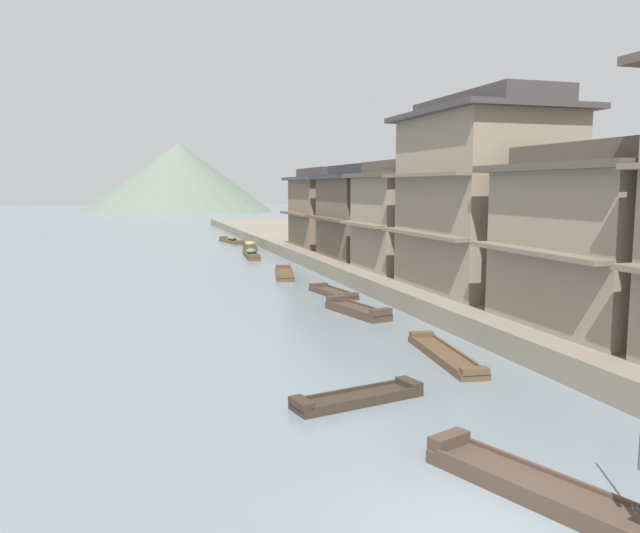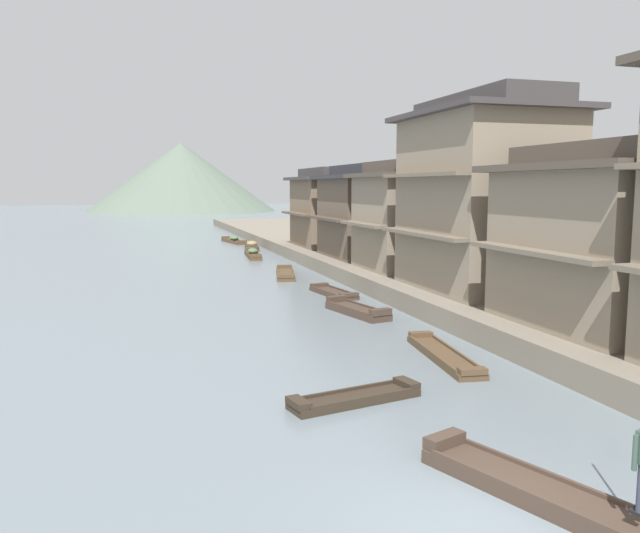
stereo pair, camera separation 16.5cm
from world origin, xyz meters
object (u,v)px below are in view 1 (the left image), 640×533
(boat_moored_second, at_px, (250,246))
(house_waterfront_narrow, at_px, (401,216))
(boat_moored_far, at_px, (284,274))
(house_waterfront_tall, at_px, (483,195))
(boat_midriver_drifting, at_px, (232,241))
(house_waterfront_far, at_px, (366,212))
(house_waterfront_second, at_px, (611,237))
(boat_foreground_poled, at_px, (565,500))
(boat_crossing_west, at_px, (357,310))
(house_waterfront_end, at_px, (323,208))
(boat_moored_third, at_px, (333,293))
(boat_moored_nearest, at_px, (358,398))
(boat_upstream_distant, at_px, (251,254))
(boat_midriver_upstream, at_px, (445,355))

(boat_moored_second, distance_m, house_waterfront_narrow, 23.06)
(boat_moored_far, relative_size, house_waterfront_tall, 0.57)
(boat_midriver_drifting, bearing_deg, house_waterfront_far, -76.51)
(boat_moored_far, bearing_deg, house_waterfront_second, -73.13)
(boat_moored_second, height_order, house_waterfront_tall, house_waterfront_tall)
(boat_foreground_poled, relative_size, boat_crossing_west, 1.38)
(boat_moored_far, distance_m, house_waterfront_end, 12.01)
(house_waterfront_second, bearing_deg, boat_moored_third, 112.49)
(boat_moored_nearest, height_order, boat_moored_far, boat_moored_far)
(boat_moored_nearest, bearing_deg, house_waterfront_tall, 47.11)
(house_waterfront_second, distance_m, house_waterfront_narrow, 15.71)
(house_waterfront_tall, bearing_deg, boat_upstream_distant, 104.68)
(boat_foreground_poled, xyz_separation_m, boat_midriver_upstream, (2.62, 9.32, -0.04))
(boat_midriver_upstream, xyz_separation_m, boat_crossing_west, (-0.23, 7.62, 0.06))
(house_waterfront_second, height_order, house_waterfront_far, same)
(boat_moored_second, height_order, house_waterfront_far, house_waterfront_far)
(house_waterfront_narrow, bearing_deg, boat_moored_third, -153.56)
(boat_moored_nearest, bearing_deg, house_waterfront_narrow, 62.92)
(boat_moored_far, xyz_separation_m, boat_upstream_distant, (0.05, 11.27, 0.10))
(boat_moored_second, xyz_separation_m, boat_crossing_west, (-0.83, -29.85, -0.11))
(boat_foreground_poled, bearing_deg, boat_midriver_upstream, 74.32)
(boat_moored_nearest, distance_m, house_waterfront_far, 27.18)
(boat_moored_second, distance_m, house_waterfront_second, 38.54)
(boat_moored_nearest, height_order, house_waterfront_end, house_waterfront_end)
(boat_moored_far, height_order, boat_midriver_upstream, boat_moored_far)
(boat_midriver_drifting, bearing_deg, house_waterfront_narrow, -80.40)
(boat_midriver_drifting, xyz_separation_m, boat_upstream_distant, (-0.57, -13.46, 0.01))
(house_waterfront_far, bearing_deg, boat_upstream_distant, 122.70)
(boat_moored_far, xyz_separation_m, house_waterfront_far, (6.13, 1.80, 3.73))
(boat_midriver_drifting, relative_size, house_waterfront_second, 0.77)
(house_waterfront_tall, relative_size, house_waterfront_end, 1.17)
(boat_moored_second, bearing_deg, house_waterfront_far, -72.00)
(boat_moored_second, relative_size, house_waterfront_far, 0.51)
(house_waterfront_far, xyz_separation_m, house_waterfront_end, (-0.51, 8.14, 0.00))
(boat_foreground_poled, bearing_deg, house_waterfront_far, 75.20)
(boat_midriver_upstream, relative_size, house_waterfront_narrow, 0.78)
(boat_moored_nearest, xyz_separation_m, boat_moored_second, (4.77, 40.59, 0.17))
(boat_moored_third, distance_m, house_waterfront_narrow, 6.61)
(boat_moored_nearest, bearing_deg, house_waterfront_second, 14.45)
(boat_moored_third, distance_m, boat_moored_far, 7.47)
(boat_moored_nearest, bearing_deg, boat_foreground_poled, -75.96)
(boat_moored_far, xyz_separation_m, house_waterfront_end, (5.61, 9.94, 3.73))
(house_waterfront_narrow, bearing_deg, boat_moored_far, 138.45)
(boat_upstream_distant, bearing_deg, boat_moored_second, 80.27)
(boat_foreground_poled, relative_size, boat_moored_second, 1.45)
(boat_midriver_upstream, bearing_deg, boat_moored_third, 88.62)
(boat_midriver_upstream, bearing_deg, house_waterfront_far, 75.57)
(house_waterfront_narrow, bearing_deg, boat_crossing_west, -125.64)
(boat_moored_far, relative_size, boat_midriver_upstream, 0.99)
(boat_foreground_poled, xyz_separation_m, house_waterfront_second, (8.42, 8.76, 3.71))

